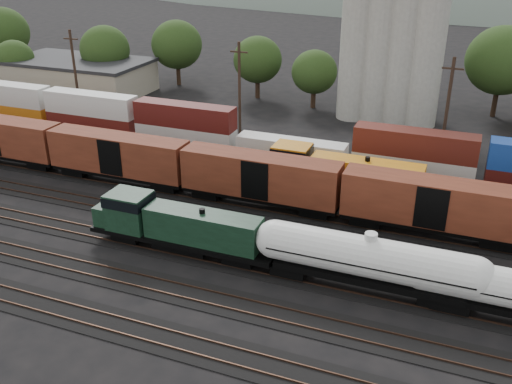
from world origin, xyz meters
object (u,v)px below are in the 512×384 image
(green_locomotive, at_px, (172,224))
(orange_locomotive, at_px, (335,172))
(tank_car_a, at_px, (369,260))
(grain_silo, at_px, (391,37))

(green_locomotive, bearing_deg, orange_locomotive, 57.39)
(green_locomotive, distance_m, orange_locomotive, 17.81)
(tank_car_a, bearing_deg, orange_locomotive, 112.57)
(orange_locomotive, xyz_separation_m, grain_silo, (0.22, 26.00, 8.73))
(orange_locomotive, height_order, grain_silo, grain_silo)
(orange_locomotive, distance_m, grain_silo, 27.43)
(green_locomotive, relative_size, tank_car_a, 0.93)
(green_locomotive, xyz_separation_m, grain_silo, (9.81, 41.00, 8.85))
(orange_locomotive, relative_size, grain_silo, 0.61)
(grain_silo, bearing_deg, orange_locomotive, -90.48)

